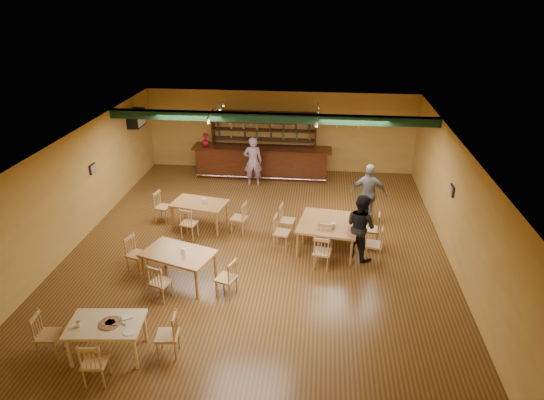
# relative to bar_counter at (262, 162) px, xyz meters

# --- Properties ---
(floor) EXTENTS (12.00, 12.00, 0.00)m
(floor) POSITION_rel_bar_counter_xyz_m (0.58, -5.15, -0.56)
(floor) COLOR #533117
(floor) RESTS_ON ground
(ceiling_beam) EXTENTS (10.00, 0.30, 0.25)m
(ceiling_beam) POSITION_rel_bar_counter_xyz_m (0.58, -2.35, 2.31)
(ceiling_beam) COLOR black
(ceiling_beam) RESTS_ON ceiling
(track_rail_left) EXTENTS (0.05, 2.50, 0.05)m
(track_rail_left) POSITION_rel_bar_counter_xyz_m (-1.22, -1.75, 2.38)
(track_rail_left) COLOR silver
(track_rail_left) RESTS_ON ceiling
(track_rail_right) EXTENTS (0.05, 2.50, 0.05)m
(track_rail_right) POSITION_rel_bar_counter_xyz_m (1.98, -1.75, 2.38)
(track_rail_right) COLOR silver
(track_rail_right) RESTS_ON ceiling
(ac_unit) EXTENTS (0.34, 0.70, 0.48)m
(ac_unit) POSITION_rel_bar_counter_xyz_m (-4.22, -0.95, 1.79)
(ac_unit) COLOR silver
(ac_unit) RESTS_ON wall_left
(picture_left) EXTENTS (0.04, 0.34, 0.28)m
(picture_left) POSITION_rel_bar_counter_xyz_m (-4.39, -4.15, 1.14)
(picture_left) COLOR black
(picture_left) RESTS_ON wall_left
(picture_right) EXTENTS (0.04, 0.34, 0.28)m
(picture_right) POSITION_rel_bar_counter_xyz_m (5.55, -4.65, 1.14)
(picture_right) COLOR black
(picture_right) RESTS_ON wall_right
(bar_counter) EXTENTS (5.05, 0.85, 1.13)m
(bar_counter) POSITION_rel_bar_counter_xyz_m (0.00, 0.00, 0.00)
(bar_counter) COLOR #33140A
(bar_counter) RESTS_ON ground
(back_bar_hutch) EXTENTS (3.91, 0.40, 2.28)m
(back_bar_hutch) POSITION_rel_bar_counter_xyz_m (0.00, 0.63, 0.57)
(back_bar_hutch) COLOR #33140A
(back_bar_hutch) RESTS_ON ground
(poinsettia) EXTENTS (0.34, 0.34, 0.47)m
(poinsettia) POSITION_rel_bar_counter_xyz_m (-2.07, 0.00, 0.80)
(poinsettia) COLOR #B11026
(poinsettia) RESTS_ON bar_counter
(dining_table_a) EXTENTS (1.69, 1.20, 0.77)m
(dining_table_a) POSITION_rel_bar_counter_xyz_m (-1.30, -4.14, -0.18)
(dining_table_a) COLOR olive
(dining_table_a) RESTS_ON ground
(dining_table_b) EXTENTS (1.55, 1.04, 0.73)m
(dining_table_b) POSITION_rel_bar_counter_xyz_m (2.44, -4.53, -0.20)
(dining_table_b) COLOR olive
(dining_table_b) RESTS_ON ground
(dining_table_c) EXTENTS (1.87, 1.45, 0.82)m
(dining_table_c) POSITION_rel_bar_counter_xyz_m (-1.09, -7.01, -0.15)
(dining_table_c) COLOR olive
(dining_table_c) RESTS_ON ground
(dining_table_d) EXTENTS (1.68, 1.16, 0.78)m
(dining_table_d) POSITION_rel_bar_counter_xyz_m (2.40, -5.29, -0.18)
(dining_table_d) COLOR olive
(dining_table_d) RESTS_ON ground
(near_table) EXTENTS (1.47, 1.03, 0.74)m
(near_table) POSITION_rel_bar_counter_xyz_m (-1.76, -9.54, -0.19)
(near_table) COLOR beige
(near_table) RESTS_ON ground
(pizza_tray) EXTENTS (0.41, 0.41, 0.01)m
(pizza_tray) POSITION_rel_bar_counter_xyz_m (-1.66, -9.54, 0.19)
(pizza_tray) COLOR silver
(pizza_tray) RESTS_ON near_table
(parmesan_shaker) EXTENTS (0.08, 0.08, 0.11)m
(parmesan_shaker) POSITION_rel_bar_counter_xyz_m (-2.21, -9.69, 0.23)
(parmesan_shaker) COLOR #EAE5C6
(parmesan_shaker) RESTS_ON near_table
(napkin_stack) EXTENTS (0.25, 0.23, 0.03)m
(napkin_stack) POSITION_rel_bar_counter_xyz_m (-1.42, -9.34, 0.19)
(napkin_stack) COLOR white
(napkin_stack) RESTS_ON near_table
(pizza_server) EXTENTS (0.33, 0.22, 0.00)m
(pizza_server) POSITION_rel_bar_counter_xyz_m (-1.51, -9.49, 0.19)
(pizza_server) COLOR silver
(pizza_server) RESTS_ON pizza_tray
(side_plate) EXTENTS (0.24, 0.24, 0.01)m
(side_plate) POSITION_rel_bar_counter_xyz_m (-1.22, -9.74, 0.18)
(side_plate) COLOR white
(side_plate) RESTS_ON near_table
(patron_bar) EXTENTS (0.70, 0.51, 1.77)m
(patron_bar) POSITION_rel_bar_counter_xyz_m (-0.21, -0.83, 0.32)
(patron_bar) COLOR purple
(patron_bar) RESTS_ON ground
(patron_right_a) EXTENTS (1.07, 1.08, 1.76)m
(patron_right_a) POSITION_rel_bar_counter_xyz_m (3.24, -5.33, 0.32)
(patron_right_a) COLOR black
(patron_right_a) RESTS_ON ground
(patron_right_b) EXTENTS (1.11, 0.55, 1.82)m
(patron_right_b) POSITION_rel_bar_counter_xyz_m (3.60, -3.29, 0.35)
(patron_right_b) COLOR gray
(patron_right_b) RESTS_ON ground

